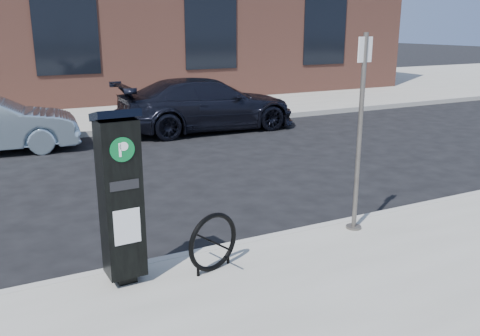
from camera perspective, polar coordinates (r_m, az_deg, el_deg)
ground at (r=6.52m, az=-0.42°, el=-9.55°), size 120.00×120.00×0.00m
sidewalk_far at (r=19.64m, az=-19.20°, el=6.93°), size 60.00×12.00×0.15m
curb_near at (r=6.47m, az=-0.34°, el=-9.02°), size 60.00×0.12×0.16m
curb_far at (r=13.82m, az=-15.53°, el=3.84°), size 60.00×0.12×0.16m
parking_kiosk at (r=5.32m, az=-13.27°, el=-3.06°), size 0.44×0.39×1.87m
sign_pole at (r=6.68m, az=13.27°, el=3.52°), size 0.23×0.20×2.55m
bike_rack at (r=5.66m, az=-3.03°, el=-8.34°), size 0.66×0.24×0.67m
car_dark at (r=13.95m, az=-3.72°, el=7.15°), size 4.95×2.13×1.42m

